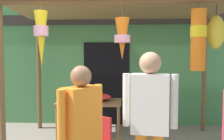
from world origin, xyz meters
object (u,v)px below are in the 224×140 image
(display_table, at_px, (90,105))
(shopper_by_bananas, at_px, (81,129))
(flower_heap_on_table, at_px, (94,97))
(passerby_at_right, at_px, (150,117))

(display_table, bearing_deg, shopper_by_bananas, -83.62)
(flower_heap_on_table, bearing_deg, passerby_at_right, -68.21)
(shopper_by_bananas, bearing_deg, display_table, 96.38)
(flower_heap_on_table, distance_m, shopper_by_bananas, 2.43)
(flower_heap_on_table, bearing_deg, display_table, -152.28)
(display_table, distance_m, passerby_at_right, 2.43)
(shopper_by_bananas, relative_size, passerby_at_right, 0.92)
(display_table, height_order, passerby_at_right, passerby_at_right)
(display_table, bearing_deg, passerby_at_right, -65.90)
(display_table, xyz_separation_m, shopper_by_bananas, (0.27, -2.38, 0.25))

